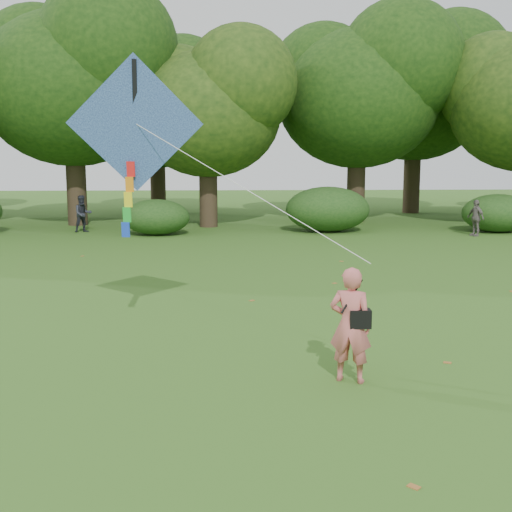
{
  "coord_description": "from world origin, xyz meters",
  "views": [
    {
      "loc": [
        -1.2,
        -8.54,
        3.17
      ],
      "look_at": [
        -0.71,
        2.0,
        1.5
      ],
      "focal_mm": 45.0,
      "sensor_mm": 36.0,
      "label": 1
    }
  ],
  "objects_px": {
    "man_kite_flyer": "(351,325)",
    "bystander_left": "(83,214)",
    "bystander_right": "(476,218)",
    "flying_kite": "(136,127)"
  },
  "relations": [
    {
      "from": "bystander_left",
      "to": "bystander_right",
      "type": "bearing_deg",
      "value": -33.68
    },
    {
      "from": "man_kite_flyer",
      "to": "flying_kite",
      "type": "xyz_separation_m",
      "value": [
        -3.24,
        2.46,
        2.82
      ]
    },
    {
      "from": "man_kite_flyer",
      "to": "bystander_left",
      "type": "xyz_separation_m",
      "value": [
        -7.66,
        18.07,
        -0.06
      ]
    },
    {
      "from": "man_kite_flyer",
      "to": "bystander_right",
      "type": "bearing_deg",
      "value": -94.45
    },
    {
      "from": "bystander_left",
      "to": "bystander_right",
      "type": "height_order",
      "value": "bystander_left"
    },
    {
      "from": "bystander_left",
      "to": "flying_kite",
      "type": "relative_size",
      "value": 0.33
    },
    {
      "from": "bystander_right",
      "to": "bystander_left",
      "type": "bearing_deg",
      "value": -119.6
    },
    {
      "from": "flying_kite",
      "to": "bystander_left",
      "type": "bearing_deg",
      "value": 105.78
    },
    {
      "from": "bystander_left",
      "to": "flying_kite",
      "type": "distance_m",
      "value": 16.47
    },
    {
      "from": "man_kite_flyer",
      "to": "bystander_right",
      "type": "relative_size",
      "value": 1.14
    }
  ]
}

